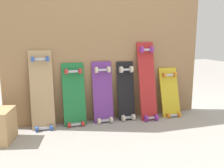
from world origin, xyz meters
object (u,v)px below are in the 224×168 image
object	(u,v)px
skateboard_green	(74,98)
skateboard_yellow	(170,95)
skateboard_black	(126,93)
skateboard_natural	(42,94)
skateboard_purple	(103,95)
skateboard_red	(148,84)

from	to	relation	value
skateboard_green	skateboard_yellow	world-z (taller)	skateboard_green
skateboard_black	skateboard_yellow	distance (m)	0.55
skateboard_black	skateboard_yellow	bearing A→B (deg)	-3.41
skateboard_green	skateboard_black	bearing A→B (deg)	0.50
skateboard_natural	skateboard_purple	distance (m)	0.64
skateboard_green	skateboard_natural	bearing A→B (deg)	-179.37
skateboard_natural	skateboard_black	world-z (taller)	skateboard_natural
skateboard_natural	skateboard_green	size ratio (longest dim) A/B	1.19
skateboard_purple	skateboard_yellow	world-z (taller)	skateboard_purple
skateboard_black	skateboard_yellow	xyz separation A→B (m)	(0.54, -0.03, -0.05)
skateboard_yellow	skateboard_purple	bearing A→B (deg)	177.87
skateboard_green	skateboard_yellow	bearing A→B (deg)	-1.38
skateboard_purple	skateboard_yellow	xyz separation A→B (m)	(0.82, -0.03, -0.05)
skateboard_yellow	skateboard_black	bearing A→B (deg)	176.59
skateboard_black	skateboard_red	distance (m)	0.26
skateboard_green	skateboard_black	size ratio (longest dim) A/B	1.02
skateboard_red	skateboard_natural	bearing A→B (deg)	178.24
skateboard_natural	skateboard_red	distance (m)	1.15
skateboard_natural	skateboard_yellow	world-z (taller)	skateboard_natural
skateboard_red	skateboard_yellow	bearing A→B (deg)	2.21
skateboard_purple	skateboard_yellow	bearing A→B (deg)	-2.13
skateboard_green	skateboard_black	world-z (taller)	skateboard_green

